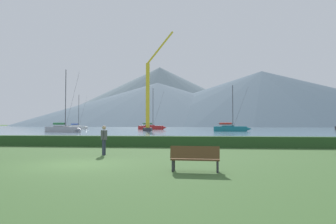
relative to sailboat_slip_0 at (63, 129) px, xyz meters
name	(u,v)px	position (x,y,z in m)	size (l,w,h in m)	color
ground_plane	(76,165)	(23.87, -50.24, -0.73)	(1000.00, 1000.00, 0.00)	#3D602D
harbor_water	(193,128)	(23.87, 86.76, -0.73)	(320.00, 246.00, 0.00)	slate
hedge_line	(133,141)	(23.87, -39.24, -0.33)	(80.00, 1.20, 0.81)	#284C23
sailboat_slip_0	(63,129)	(0.00, 0.00, 0.00)	(8.68, 4.44, 13.12)	#9E9EA3
sailboat_slip_4	(231,128)	(35.30, 11.78, -0.02)	(8.72, 3.25, 10.76)	#19707A
sailboat_slip_5	(77,127)	(-12.68, 37.86, -0.07)	(8.00, 3.72, 11.39)	white
sailboat_slip_6	(151,127)	(12.98, 32.99, 0.01)	(8.70, 2.80, 12.78)	red
park_bench_near_path	(195,157)	(29.03, -51.71, -0.20)	(1.80, 0.57, 0.95)	brown
person_seated_viewer	(104,138)	(23.73, -45.98, 0.24)	(0.36, 0.57, 1.65)	#2D3347
dock_crane	(149,99)	(15.73, 13.18, 7.19)	(7.31, 2.00, 24.39)	#333338
distant_hill_west_ridge	(262,98)	(85.34, 258.56, 26.26)	(325.85, 325.85, 53.98)	#425666
distant_hill_central_peak	(158,104)	(-15.36, 235.03, 19.69)	(257.59, 257.59, 40.85)	#4C6070
distant_hill_east_ridge	(160,96)	(-22.25, 297.61, 32.78)	(263.69, 263.69, 67.03)	slate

